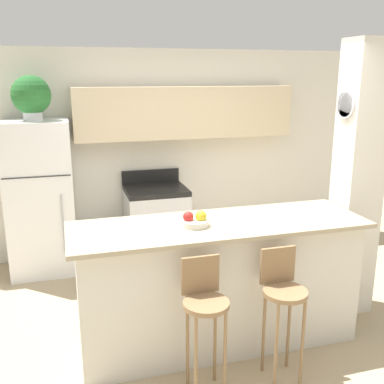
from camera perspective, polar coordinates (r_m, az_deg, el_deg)
ground_plane at (r=4.12m, az=3.28°, el=-18.30°), size 14.00×14.00×0.00m
wall_back at (r=5.70m, az=-3.00°, el=6.96°), size 5.60×0.38×2.55m
pillar_right at (r=4.43m, az=20.22°, el=1.25°), size 0.38×0.32×2.55m
counter_bar at (r=3.85m, az=3.40°, el=-11.49°), size 2.42×0.76×1.08m
refrigerator at (r=5.39m, az=-18.72°, el=-0.75°), size 0.73×0.65×1.76m
stove_range at (r=5.60m, az=-4.56°, el=-3.90°), size 0.73×0.66×1.07m
bar_stool_left at (r=3.24m, az=1.61°, el=-14.35°), size 0.32×0.32×1.01m
bar_stool_right at (r=3.45m, az=11.44°, el=-12.72°), size 0.32×0.32×1.01m
potted_plant_on_fridge at (r=5.22m, az=-19.75°, el=11.38°), size 0.42×0.42×0.48m
fruit_bowl at (r=3.55m, az=0.35°, el=-3.66°), size 0.22×0.22×0.12m
trash_bin at (r=5.40m, az=-11.93°, el=-7.96°), size 0.28×0.28×0.38m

